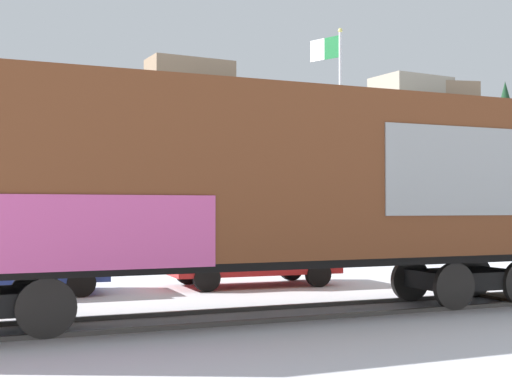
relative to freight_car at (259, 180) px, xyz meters
name	(u,v)px	position (x,y,z in m)	size (l,w,h in m)	color
ground_plane	(204,320)	(-1.04, 0.00, -2.51)	(260.00, 260.00, 0.00)	silver
track	(335,310)	(1.58, 0.10, -2.47)	(59.98, 5.49, 0.08)	#4C4742
freight_car	(259,180)	(0.00, 0.00, 0.00)	(15.20, 4.01, 4.30)	brown
flagpole	(335,111)	(7.74, 12.85, 3.29)	(0.79, 1.41, 9.03)	silver
hillside	(47,168)	(-0.95, 55.59, 3.15)	(127.34, 36.43, 16.17)	gray
parked_car_blue	(11,258)	(-4.27, 4.84, -1.66)	(4.13, 2.11, 1.69)	navy
parked_car_red	(250,253)	(1.53, 4.93, -1.68)	(4.34, 2.02, 1.66)	#B21E1E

